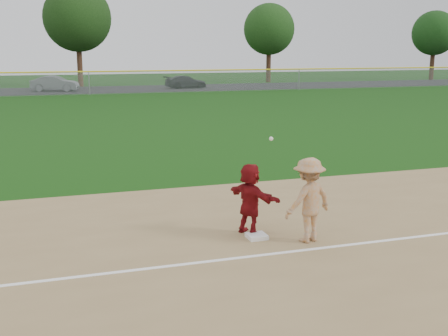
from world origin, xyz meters
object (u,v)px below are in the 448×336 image
object	(u,v)px
first_base	(257,236)
base_runner	(250,199)
car_right	(186,82)
car_mid	(55,83)

from	to	relation	value
first_base	base_runner	distance (m)	0.81
first_base	car_right	xyz separation A→B (m)	(9.70, 45.35, 0.57)
car_mid	base_runner	bearing A→B (deg)	-161.55
car_right	car_mid	bearing A→B (deg)	84.32
base_runner	car_mid	world-z (taller)	base_runner
car_mid	car_right	bearing A→B (deg)	-74.07
car_mid	car_right	xyz separation A→B (m)	(12.77, 0.31, -0.09)
base_runner	car_right	bearing A→B (deg)	-36.56
first_base	base_runner	size ratio (longest dim) A/B	0.26
first_base	base_runner	bearing A→B (deg)	94.35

